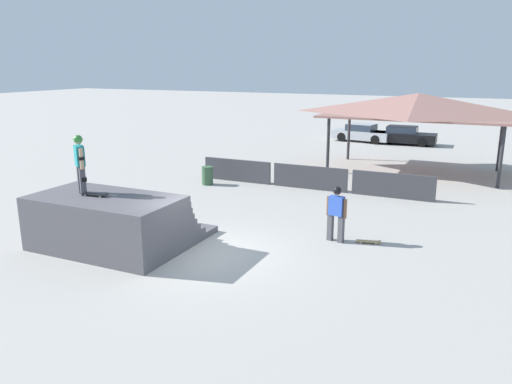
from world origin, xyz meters
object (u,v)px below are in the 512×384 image
at_px(trash_bin, 207,176).
at_px(parked_car_silver, 362,133).
at_px(skateboard_on_ground, 369,241).
at_px(parked_car_black, 403,136).
at_px(bystander_walking, 336,209).
at_px(skateboard_on_deck, 95,194).
at_px(skater_on_deck, 80,160).

relative_size(trash_bin, parked_car_silver, 0.19).
bearing_deg(skateboard_on_ground, parked_car_black, 83.36).
bearing_deg(bystander_walking, parked_car_silver, -67.58).
xyz_separation_m(parked_car_silver, parked_car_black, (2.92, -0.11, 0.00)).
height_order(skateboard_on_deck, parked_car_black, skateboard_on_deck).
relative_size(trash_bin, parked_car_black, 0.19).
distance_m(skateboard_on_deck, bystander_walking, 7.36).
xyz_separation_m(skateboard_on_deck, parked_car_silver, (2.16, 25.05, -1.10)).
xyz_separation_m(skater_on_deck, trash_bin, (-0.65, 8.53, -2.24)).
height_order(skateboard_on_ground, parked_car_silver, parked_car_silver).
relative_size(skateboard_on_ground, parked_car_black, 0.18).
relative_size(skater_on_deck, parked_car_silver, 0.41).
bearing_deg(parked_car_black, parked_car_silver, 176.97).
relative_size(skateboard_on_deck, trash_bin, 1.03).
relative_size(skateboard_on_deck, parked_car_black, 0.20).
height_order(skater_on_deck, parked_car_silver, skater_on_deck).
bearing_deg(trash_bin, bystander_walking, -33.28).
xyz_separation_m(bystander_walking, parked_car_black, (-1.28, 21.29, -0.45)).
bearing_deg(skateboard_on_deck, bystander_walking, 22.88).
relative_size(skateboard_on_deck, parked_car_silver, 0.20).
distance_m(parked_car_silver, parked_car_black, 2.92).
bearing_deg(skateboard_on_ground, bystander_walking, -178.53).
xyz_separation_m(bystander_walking, parked_car_silver, (-4.20, 21.40, -0.45)).
bearing_deg(skateboard_on_deck, parked_car_silver, 78.09).
distance_m(skateboard_on_deck, trash_bin, 8.81).
height_order(skater_on_deck, skateboard_on_ground, skater_on_deck).
height_order(skateboard_on_deck, bystander_walking, bystander_walking).
bearing_deg(parked_car_silver, trash_bin, -93.29).
bearing_deg(skateboard_on_ground, trash_bin, 138.40).
xyz_separation_m(skater_on_deck, skateboard_on_deck, (0.57, -0.10, -0.97)).
distance_m(trash_bin, parked_car_black, 17.49).
xyz_separation_m(bystander_walking, skateboard_on_ground, (1.03, 0.26, -0.99)).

